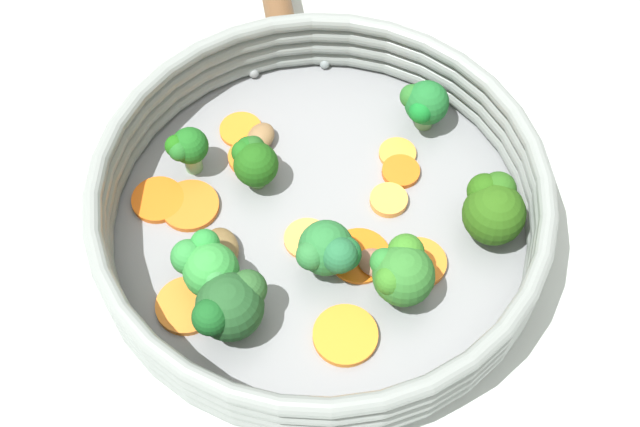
% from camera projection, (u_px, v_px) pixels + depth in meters
% --- Properties ---
extents(ground_plane, '(4.00, 4.00, 0.00)m').
position_uv_depth(ground_plane, '(320.00, 235.00, 0.68)').
color(ground_plane, '#B4BFB8').
extents(skillet, '(0.32, 0.32, 0.02)m').
position_uv_depth(skillet, '(320.00, 229.00, 0.67)').
color(skillet, gray).
rests_on(skillet, ground_plane).
extents(skillet_rim_wall, '(0.33, 0.33, 0.06)m').
position_uv_depth(skillet_rim_wall, '(320.00, 204.00, 0.64)').
color(skillet_rim_wall, gray).
rests_on(skillet_rim_wall, skillet).
extents(skillet_rivet_left, '(0.01, 0.01, 0.01)m').
position_uv_depth(skillet_rivet_left, '(325.00, 63.00, 0.74)').
color(skillet_rivet_left, gray).
rests_on(skillet_rivet_left, skillet).
extents(skillet_rivet_right, '(0.01, 0.01, 0.01)m').
position_uv_depth(skillet_rivet_right, '(254.00, 73.00, 0.74)').
color(skillet_rivet_right, gray).
rests_on(skillet_rivet_right, skillet).
extents(carrot_slice_0, '(0.06, 0.06, 0.01)m').
position_uv_depth(carrot_slice_0, '(190.00, 310.00, 0.62)').
color(carrot_slice_0, orange).
rests_on(carrot_slice_0, skillet).
extents(carrot_slice_1, '(0.03, 0.03, 0.01)m').
position_uv_depth(carrot_slice_1, '(404.00, 175.00, 0.68)').
color(carrot_slice_1, orange).
rests_on(carrot_slice_1, skillet).
extents(carrot_slice_2, '(0.06, 0.06, 0.00)m').
position_uv_depth(carrot_slice_2, '(158.00, 200.00, 0.67)').
color(carrot_slice_2, orange).
rests_on(carrot_slice_2, skillet).
extents(carrot_slice_3, '(0.04, 0.04, 0.00)m').
position_uv_depth(carrot_slice_3, '(307.00, 239.00, 0.66)').
color(carrot_slice_3, '#EC9141').
rests_on(carrot_slice_3, skillet).
extents(carrot_slice_4, '(0.03, 0.03, 0.00)m').
position_uv_depth(carrot_slice_4, '(397.00, 154.00, 0.70)').
color(carrot_slice_4, orange).
rests_on(carrot_slice_4, skillet).
extents(carrot_slice_5, '(0.05, 0.05, 0.01)m').
position_uv_depth(carrot_slice_5, '(345.00, 335.00, 0.61)').
color(carrot_slice_5, orange).
rests_on(carrot_slice_5, skillet).
extents(carrot_slice_6, '(0.06, 0.06, 0.00)m').
position_uv_depth(carrot_slice_6, '(190.00, 206.00, 0.67)').
color(carrot_slice_6, orange).
rests_on(carrot_slice_6, skillet).
extents(carrot_slice_7, '(0.05, 0.05, 0.00)m').
position_uv_depth(carrot_slice_7, '(359.00, 256.00, 0.65)').
color(carrot_slice_7, '#DB6111').
rests_on(carrot_slice_7, skillet).
extents(carrot_slice_8, '(0.04, 0.04, 0.01)m').
position_uv_depth(carrot_slice_8, '(250.00, 157.00, 0.69)').
color(carrot_slice_8, orange).
rests_on(carrot_slice_8, skillet).
extents(carrot_slice_9, '(0.05, 0.05, 0.00)m').
position_uv_depth(carrot_slice_9, '(242.00, 129.00, 0.71)').
color(carrot_slice_9, orange).
rests_on(carrot_slice_9, skillet).
extents(carrot_slice_10, '(0.04, 0.04, 0.01)m').
position_uv_depth(carrot_slice_10, '(389.00, 200.00, 0.67)').
color(carrot_slice_10, '#F9973C').
rests_on(carrot_slice_10, skillet).
extents(carrot_slice_11, '(0.05, 0.05, 0.01)m').
position_uv_depth(carrot_slice_11, '(419.00, 263.00, 0.64)').
color(carrot_slice_11, orange).
rests_on(carrot_slice_11, skillet).
extents(broccoli_floret_0, '(0.04, 0.04, 0.04)m').
position_uv_depth(broccoli_floret_0, '(424.00, 104.00, 0.69)').
color(broccoli_floret_0, '#749B58').
rests_on(broccoli_floret_0, skillet).
extents(broccoli_floret_1, '(0.04, 0.03, 0.04)m').
position_uv_depth(broccoli_floret_1, '(253.00, 160.00, 0.66)').
color(broccoli_floret_1, '#63924E').
rests_on(broccoli_floret_1, skillet).
extents(broccoli_floret_2, '(0.05, 0.06, 0.05)m').
position_uv_depth(broccoli_floret_2, '(230.00, 306.00, 0.60)').
color(broccoli_floret_2, '#85AF62').
rests_on(broccoli_floret_2, skillet).
extents(broccoli_floret_3, '(0.05, 0.05, 0.05)m').
position_uv_depth(broccoli_floret_3, '(401.00, 272.00, 0.61)').
color(broccoli_floret_3, '#648C48').
rests_on(broccoli_floret_3, skillet).
extents(broccoli_floret_4, '(0.05, 0.05, 0.05)m').
position_uv_depth(broccoli_floret_4, '(493.00, 206.00, 0.64)').
color(broccoli_floret_4, '#628D42').
rests_on(broccoli_floret_4, skillet).
extents(broccoli_floret_5, '(0.05, 0.04, 0.05)m').
position_uv_depth(broccoli_floret_5, '(205.00, 264.00, 0.61)').
color(broccoli_floret_5, '#6EA552').
rests_on(broccoli_floret_5, skillet).
extents(broccoli_floret_6, '(0.05, 0.04, 0.05)m').
position_uv_depth(broccoli_floret_6, '(329.00, 251.00, 0.62)').
color(broccoli_floret_6, '#729860').
rests_on(broccoli_floret_6, skillet).
extents(broccoli_floret_7, '(0.03, 0.03, 0.04)m').
position_uv_depth(broccoli_floret_7, '(186.00, 148.00, 0.67)').
color(broccoli_floret_7, '#7CA96E').
rests_on(broccoli_floret_7, skillet).
extents(mushroom_piece_0, '(0.04, 0.04, 0.01)m').
position_uv_depth(mushroom_piece_0, '(221.00, 249.00, 0.65)').
color(mushroom_piece_0, brown).
rests_on(mushroom_piece_0, skillet).
extents(mushroom_piece_1, '(0.03, 0.03, 0.01)m').
position_uv_depth(mushroom_piece_1, '(261.00, 137.00, 0.70)').
color(mushroom_piece_1, olive).
rests_on(mushroom_piece_1, skillet).
extents(mushroom_piece_2, '(0.04, 0.03, 0.01)m').
position_uv_depth(mushroom_piece_2, '(377.00, 263.00, 0.64)').
color(mushroom_piece_2, '#8B5E48').
rests_on(mushroom_piece_2, skillet).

